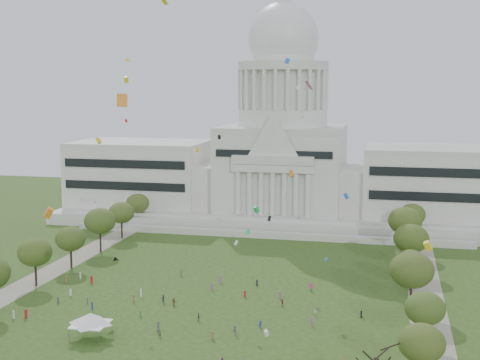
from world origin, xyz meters
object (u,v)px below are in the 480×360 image
Objects in this scene: capitol at (282,159)px; person_0 at (361,314)px; big_bare_tree at (376,354)px; event_tent at (91,318)px.

person_0 is at bearing -71.44° from capitol.
capitol is 147.23m from big_bare_tree.
big_bare_tree reaches higher than person_0.
capitol is 102.42× the size of person_0.
person_0 is (50.81, 23.69, -3.22)m from event_tent.
capitol reaches higher than event_tent.
event_tent is at bearing -97.68° from capitol.
big_bare_tree is (38.00, -141.59, -13.62)m from capitol.
big_bare_tree is at bearing -28.00° from person_0.
big_bare_tree is 57.51m from event_tent.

